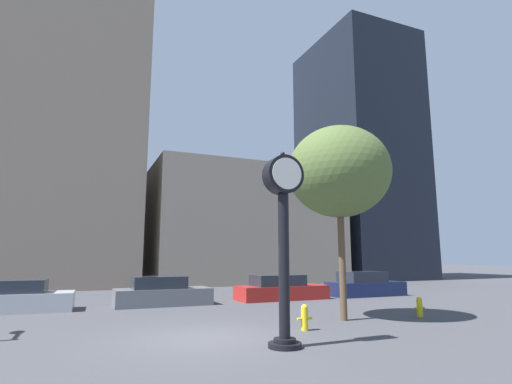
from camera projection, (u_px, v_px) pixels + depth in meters
The scene contains 12 objects.
ground_plane at pixel (208, 338), 10.76m from camera, with size 200.00×200.00×0.00m, color #424247.
building_tall_tower at pixel (69, 34), 33.73m from camera, with size 12.28×12.00×41.62m.
building_storefront_row at pixel (238, 227), 37.20m from camera, with size 16.40×12.00×9.96m.
building_glass_modern at pixel (358, 158), 43.99m from camera, with size 9.37×12.00×26.03m.
street_clock at pixel (283, 223), 10.09m from camera, with size 1.00×0.82×4.87m.
car_silver at pixel (20, 298), 16.01m from camera, with size 3.94×1.92×1.26m.
car_grey at pixel (162, 293), 18.18m from camera, with size 4.30×1.80×1.30m.
car_red at pixel (281, 289), 20.63m from camera, with size 4.80×1.85×1.26m.
car_navy at pixel (365, 286), 22.71m from camera, with size 4.36×1.89×1.36m.
fire_hydrant_near at pixel (420, 307), 14.62m from camera, with size 0.47×0.20×0.72m.
fire_hydrant_far at pixel (305, 317), 11.93m from camera, with size 0.49×0.21×0.76m.
bare_tree at pixel (339, 172), 14.61m from camera, with size 3.72×3.72×6.93m.
Camera 1 is at (-3.26, -10.85, 2.15)m, focal length 28.00 mm.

